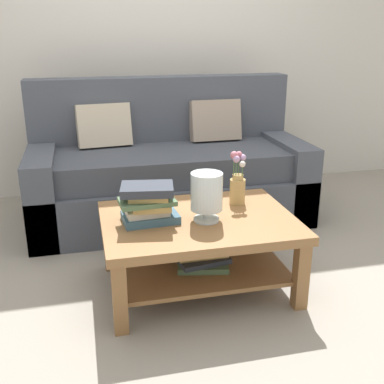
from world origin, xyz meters
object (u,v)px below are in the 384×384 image
object	(u,v)px
book_stack_main	(148,204)
flower_pitcher	(238,184)
couch	(168,172)
coffee_table	(198,238)
glass_hurricane_vase	(207,193)

from	to	relation	value
book_stack_main	flower_pitcher	bearing A→B (deg)	16.22
couch	flower_pitcher	size ratio (longest dim) A/B	6.48
coffee_table	book_stack_main	size ratio (longest dim) A/B	3.28
glass_hurricane_vase	flower_pitcher	world-z (taller)	flower_pitcher
coffee_table	glass_hurricane_vase	bearing A→B (deg)	-54.24
book_stack_main	glass_hurricane_vase	xyz separation A→B (m)	(0.31, -0.05, 0.05)
couch	glass_hurricane_vase	bearing A→B (deg)	-90.38
coffee_table	flower_pitcher	world-z (taller)	flower_pitcher
couch	coffee_table	bearing A→B (deg)	-92.03
couch	coffee_table	size ratio (longest dim) A/B	1.95
coffee_table	book_stack_main	bearing A→B (deg)	178.26
coffee_table	glass_hurricane_vase	size ratio (longest dim) A/B	3.93
couch	coffee_table	xyz separation A→B (m)	(-0.04, -1.12, -0.06)
coffee_table	flower_pitcher	distance (m)	0.41
coffee_table	flower_pitcher	size ratio (longest dim) A/B	3.32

